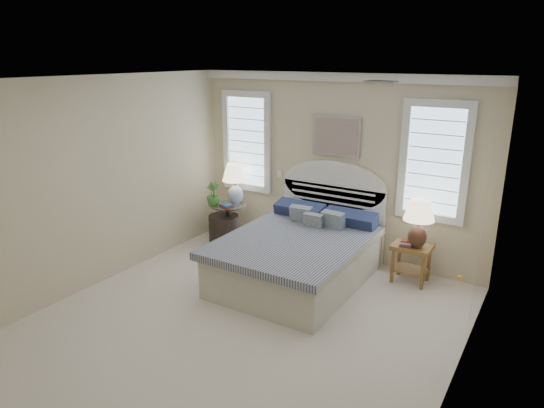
{
  "coord_description": "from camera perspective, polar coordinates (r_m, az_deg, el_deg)",
  "views": [
    {
      "loc": [
        2.84,
        -3.89,
        2.93
      ],
      "look_at": [
        -0.17,
        1.0,
        1.16
      ],
      "focal_mm": 32.0,
      "sensor_mm": 36.0,
      "label": 1
    }
  ],
  "objects": [
    {
      "name": "lamp_right",
      "position": [
        6.49,
        16.88,
        -1.63
      ],
      "size": [
        0.52,
        0.52,
        0.65
      ],
      "rotation": [
        0.0,
        0.0,
        -0.4
      ],
      "color": "black",
      "rests_on": "nightstand_right"
    },
    {
      "name": "nightstand_right",
      "position": [
        6.73,
        16.1,
        -5.78
      ],
      "size": [
        0.5,
        0.4,
        0.53
      ],
      "color": "olive",
      "rests_on": "floor"
    },
    {
      "name": "window_right",
      "position": [
        6.67,
        18.57,
        4.73
      ],
      "size": [
        0.9,
        0.06,
        1.6
      ],
      "primitive_type": "cube",
      "color": "#ABC5D9",
      "rests_on": "wall_back"
    },
    {
      "name": "wall_right",
      "position": [
        4.24,
        21.4,
        -5.98
      ],
      "size": [
        0.02,
        5.0,
        2.7
      ],
      "primitive_type": "cube",
      "color": "beige",
      "rests_on": "floor"
    },
    {
      "name": "painting",
      "position": [
        7.05,
        7.52,
        7.92
      ],
      "size": [
        0.74,
        0.04,
        0.58
      ],
      "primitive_type": "cube",
      "color": "silver",
      "rests_on": "wall_back"
    },
    {
      "name": "bed",
      "position": [
        6.57,
        3.4,
        -5.69
      ],
      "size": [
        1.72,
        2.28,
        1.47
      ],
      "color": "beige",
      "rests_on": "floor"
    },
    {
      "name": "potted_plant",
      "position": [
        7.72,
        -6.93,
        1.16
      ],
      "size": [
        0.25,
        0.25,
        0.39
      ],
      "primitive_type": "imported",
      "rotation": [
        0.0,
        0.0,
        0.17
      ],
      "color": "#337A31",
      "rests_on": "side_table_left"
    },
    {
      "name": "books_left",
      "position": [
        7.66,
        -5.39,
        -0.21
      ],
      "size": [
        0.23,
        0.19,
        0.05
      ],
      "rotation": [
        0.0,
        0.0,
        -0.26
      ],
      "color": "maroon",
      "rests_on": "side_table_left"
    },
    {
      "name": "wall_back",
      "position": [
        7.17,
        7.51,
        4.25
      ],
      "size": [
        4.5,
        0.02,
        2.7
      ],
      "primitive_type": "cube",
      "color": "beige",
      "rests_on": "floor"
    },
    {
      "name": "ceiling",
      "position": [
        4.82,
        -4.63,
        14.36
      ],
      "size": [
        4.5,
        5.0,
        0.01
      ],
      "primitive_type": "cube",
      "color": "silver",
      "rests_on": "wall_back"
    },
    {
      "name": "books_right",
      "position": [
        6.59,
        15.47,
        -4.51
      ],
      "size": [
        0.18,
        0.14,
        0.09
      ],
      "rotation": [
        0.0,
        0.0,
        0.19
      ],
      "color": "maroon",
      "rests_on": "nightstand_right"
    },
    {
      "name": "crown_molding",
      "position": [
        6.96,
        7.79,
        14.6
      ],
      "size": [
        4.5,
        0.08,
        0.12
      ],
      "primitive_type": "cube",
      "color": "white",
      "rests_on": "wall_back"
    },
    {
      "name": "floor",
      "position": [
        5.64,
        -3.96,
        -14.22
      ],
      "size": [
        4.5,
        5.0,
        0.01
      ],
      "primitive_type": "cube",
      "color": "beige",
      "rests_on": "ground"
    },
    {
      "name": "closet_door",
      "position": [
        5.41,
        23.46,
        -2.98
      ],
      "size": [
        0.02,
        1.8,
        2.4
      ],
      "primitive_type": "cube",
      "color": "white",
      "rests_on": "floor"
    },
    {
      "name": "window_left",
      "position": [
        7.85,
        -2.92,
        7.36
      ],
      "size": [
        0.9,
        0.06,
        1.6
      ],
      "primitive_type": "cube",
      "color": "#ABC5D9",
      "rests_on": "wall_back"
    },
    {
      "name": "wall_left",
      "position": [
        6.6,
        -20.35,
        2.2
      ],
      "size": [
        0.02,
        5.0,
        2.7
      ],
      "primitive_type": "cube",
      "color": "beige",
      "rests_on": "floor"
    },
    {
      "name": "lamp_left",
      "position": [
        7.75,
        -4.37,
        2.91
      ],
      "size": [
        0.45,
        0.45,
        0.66
      ],
      "rotation": [
        0.0,
        0.0,
        0.11
      ],
      "color": "white",
      "rests_on": "side_table_left"
    },
    {
      "name": "side_table_left",
      "position": [
        7.87,
        -5.15,
        -1.8
      ],
      "size": [
        0.56,
        0.56,
        0.63
      ],
      "color": "black",
      "rests_on": "floor"
    },
    {
      "name": "floor_pot",
      "position": [
        7.94,
        -5.68,
        -2.9
      ],
      "size": [
        0.65,
        0.65,
        0.45
      ],
      "primitive_type": "cylinder",
      "rotation": [
        0.0,
        0.0,
        -0.41
      ],
      "color": "black",
      "rests_on": "floor"
    },
    {
      "name": "switch_plate",
      "position": [
        7.63,
        0.88,
        3.64
      ],
      "size": [
        0.08,
        0.01,
        0.12
      ],
      "primitive_type": "cube",
      "color": "white",
      "rests_on": "wall_back"
    },
    {
      "name": "hvac_vent",
      "position": [
        4.98,
        12.73,
        13.86
      ],
      "size": [
        0.3,
        0.2,
        0.02
      ],
      "primitive_type": "cube",
      "color": "#B2B2B2",
      "rests_on": "ceiling"
    }
  ]
}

